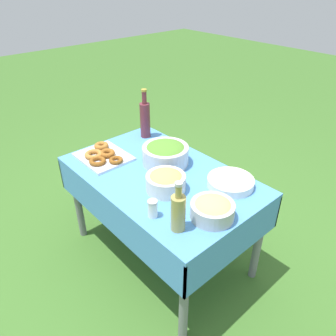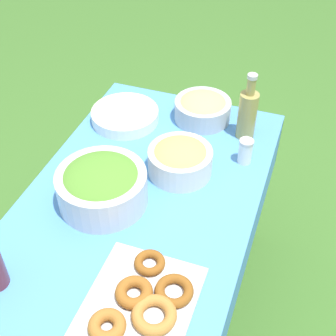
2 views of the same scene
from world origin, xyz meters
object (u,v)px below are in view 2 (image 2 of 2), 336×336
(donut_platter, at_px, (142,302))
(fruit_bowl, at_px, (180,159))
(pasta_bowl, at_px, (203,108))
(plate_stack, at_px, (125,116))
(salad_bowl, at_px, (102,185))
(olive_oil_bottle, at_px, (247,113))

(donut_platter, relative_size, fruit_bowl, 1.55)
(pasta_bowl, height_order, plate_stack, pasta_bowl)
(salad_bowl, relative_size, plate_stack, 1.10)
(olive_oil_bottle, distance_m, fruit_bowl, 0.33)
(salad_bowl, xyz_separation_m, pasta_bowl, (-0.56, 0.18, -0.02))
(salad_bowl, distance_m, pasta_bowl, 0.59)
(salad_bowl, bearing_deg, pasta_bowl, 162.45)
(olive_oil_bottle, bearing_deg, salad_bowl, -35.78)
(plate_stack, bearing_deg, pasta_bowl, 111.87)
(salad_bowl, distance_m, donut_platter, 0.43)
(salad_bowl, relative_size, olive_oil_bottle, 1.09)
(salad_bowl, distance_m, fruit_bowl, 0.30)
(plate_stack, relative_size, fruit_bowl, 1.20)
(pasta_bowl, height_order, fruit_bowl, fruit_bowl)
(salad_bowl, relative_size, pasta_bowl, 1.31)
(donut_platter, relative_size, plate_stack, 1.30)
(olive_oil_bottle, height_order, fruit_bowl, olive_oil_bottle)
(pasta_bowl, relative_size, plate_stack, 0.84)
(donut_platter, bearing_deg, plate_stack, -153.54)
(salad_bowl, height_order, fruit_bowl, salad_bowl)
(salad_bowl, height_order, olive_oil_bottle, olive_oil_bottle)
(pasta_bowl, bearing_deg, plate_stack, -68.13)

